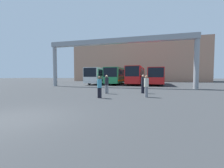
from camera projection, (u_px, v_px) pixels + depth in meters
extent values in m
plane|color=#2D3033|center=(11.00, 120.00, 5.47)|extent=(200.00, 200.00, 0.00)
cube|color=tan|center=(138.00, 62.00, 47.99)|extent=(38.83, 12.00, 11.90)
cylinder|color=gray|center=(55.00, 67.00, 23.63)|extent=(0.60, 0.60, 6.10)
cylinder|color=gray|center=(196.00, 64.00, 18.25)|extent=(0.60, 0.60, 6.10)
cube|color=gray|center=(117.00, 41.00, 20.76)|extent=(20.68, 0.80, 0.70)
cube|color=silver|center=(100.00, 75.00, 30.05)|extent=(2.51, 10.27, 2.72)
cube|color=black|center=(90.00, 72.00, 25.10)|extent=(2.31, 0.06, 1.52)
cube|color=black|center=(100.00, 73.00, 30.02)|extent=(2.54, 8.73, 1.14)
cube|color=black|center=(100.00, 80.00, 30.10)|extent=(2.54, 9.76, 0.24)
cylinder|color=black|center=(89.00, 82.00, 27.64)|extent=(0.28, 1.09, 1.09)
cylinder|color=black|center=(101.00, 82.00, 27.05)|extent=(0.28, 1.09, 1.09)
cylinder|color=black|center=(100.00, 81.00, 33.17)|extent=(0.28, 1.09, 1.09)
cylinder|color=black|center=(110.00, 81.00, 32.59)|extent=(0.28, 1.09, 1.09)
cube|color=#268C4C|center=(118.00, 75.00, 29.43)|extent=(2.50, 10.96, 2.72)
cube|color=black|center=(110.00, 72.00, 24.15)|extent=(2.30, 0.06, 1.52)
cube|color=black|center=(118.00, 73.00, 29.40)|extent=(2.53, 9.31, 1.14)
cube|color=orange|center=(118.00, 80.00, 29.47)|extent=(2.53, 10.41, 0.24)
cylinder|color=black|center=(108.00, 82.00, 26.83)|extent=(0.28, 1.03, 1.03)
cylinder|color=black|center=(120.00, 82.00, 26.25)|extent=(0.28, 1.03, 1.03)
cylinder|color=black|center=(116.00, 81.00, 32.74)|extent=(0.28, 1.03, 1.03)
cylinder|color=black|center=(126.00, 81.00, 32.15)|extent=(0.28, 1.03, 1.03)
cube|color=red|center=(136.00, 75.00, 28.74)|extent=(2.41, 11.52, 2.89)
cube|color=black|center=(132.00, 71.00, 23.19)|extent=(2.22, 0.06, 1.62)
cube|color=black|center=(136.00, 72.00, 28.71)|extent=(2.44, 9.79, 1.21)
cube|color=red|center=(136.00, 80.00, 28.79)|extent=(2.44, 10.94, 0.24)
cylinder|color=black|center=(128.00, 82.00, 25.99)|extent=(0.28, 1.10, 1.10)
cylinder|color=black|center=(140.00, 82.00, 25.43)|extent=(0.28, 1.10, 1.10)
cylinder|color=black|center=(133.00, 81.00, 32.19)|extent=(0.28, 1.10, 1.10)
cylinder|color=black|center=(143.00, 81.00, 31.63)|extent=(0.28, 1.10, 1.10)
cube|color=red|center=(155.00, 76.00, 27.90)|extent=(2.49, 11.73, 2.61)
cube|color=black|center=(156.00, 72.00, 22.25)|extent=(2.29, 0.06, 1.46)
cube|color=black|center=(155.00, 73.00, 27.87)|extent=(2.52, 9.97, 1.10)
cube|color=red|center=(155.00, 80.00, 27.94)|extent=(2.52, 11.14, 0.24)
cylinder|color=black|center=(149.00, 82.00, 25.09)|extent=(0.28, 1.06, 1.06)
cylinder|color=black|center=(162.00, 82.00, 24.51)|extent=(0.28, 1.06, 1.06)
cylinder|color=black|center=(150.00, 81.00, 31.41)|extent=(0.28, 1.06, 1.06)
cylinder|color=black|center=(161.00, 81.00, 30.83)|extent=(0.28, 1.06, 1.06)
cylinder|color=gray|center=(146.00, 92.00, 11.25)|extent=(0.18, 0.18, 0.79)
cylinder|color=gray|center=(147.00, 92.00, 11.38)|extent=(0.18, 0.18, 0.79)
cylinder|color=beige|center=(146.00, 82.00, 11.28)|extent=(0.34, 0.34, 0.65)
sphere|color=#8C6647|center=(146.00, 77.00, 11.25)|extent=(0.21, 0.21, 0.21)
cylinder|color=gray|center=(107.00, 89.00, 13.52)|extent=(0.18, 0.18, 0.80)
cylinder|color=gray|center=(106.00, 89.00, 13.56)|extent=(0.18, 0.18, 0.80)
cylinder|color=black|center=(107.00, 81.00, 13.50)|extent=(0.35, 0.35, 0.66)
sphere|color=tan|center=(107.00, 76.00, 13.48)|extent=(0.22, 0.22, 0.22)
cylinder|color=black|center=(99.00, 93.00, 10.89)|extent=(0.17, 0.17, 0.75)
cylinder|color=black|center=(100.00, 93.00, 10.82)|extent=(0.17, 0.17, 0.75)
cylinder|color=teal|center=(99.00, 83.00, 10.82)|extent=(0.33, 0.33, 0.62)
sphere|color=brown|center=(99.00, 78.00, 10.80)|extent=(0.20, 0.20, 0.20)
cylinder|color=black|center=(142.00, 89.00, 13.81)|extent=(0.19, 0.19, 0.81)
cylinder|color=black|center=(143.00, 89.00, 13.91)|extent=(0.19, 0.19, 0.81)
cylinder|color=black|center=(143.00, 81.00, 13.82)|extent=(0.35, 0.35, 0.68)
sphere|color=tan|center=(143.00, 76.00, 13.79)|extent=(0.22, 0.22, 0.22)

